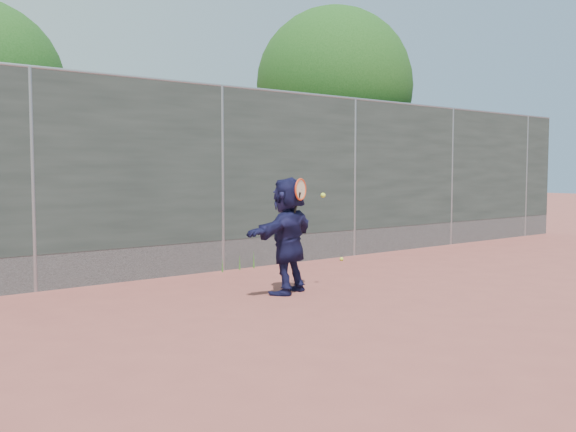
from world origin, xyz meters
TOP-DOWN VIEW (x-y plane):
  - ground at (0.00, 0.00)m, footprint 80.00×80.00m
  - player at (-0.38, 1.31)m, footprint 1.50×0.95m
  - ball_ground at (2.29, 3.10)m, footprint 0.07×0.07m
  - fence at (-0.00, 3.50)m, footprint 20.00×0.06m
  - swing_action at (-0.29, 1.12)m, footprint 0.64×0.19m
  - tree_right at (4.68, 5.75)m, footprint 3.78×3.60m
  - weed_clump at (0.29, 3.38)m, footprint 0.68×0.07m

SIDE VIEW (x-z plane):
  - ground at x=0.00m, z-range 0.00..0.00m
  - ball_ground at x=2.29m, z-range 0.00..0.07m
  - weed_clump at x=0.29m, z-range -0.02..0.28m
  - player at x=-0.38m, z-range 0.00..1.55m
  - swing_action at x=-0.29m, z-range 1.11..1.62m
  - fence at x=0.00m, z-range 0.07..3.09m
  - tree_right at x=4.68m, z-range 0.80..6.19m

